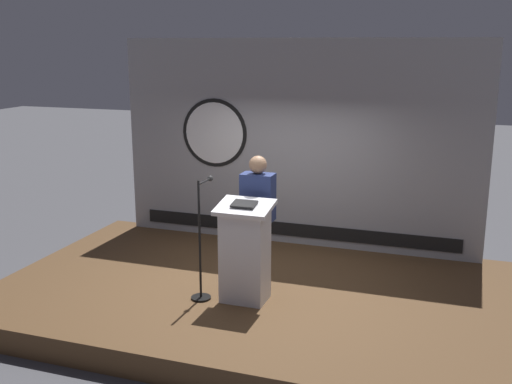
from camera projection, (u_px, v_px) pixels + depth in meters
ground_plane at (255, 309)px, 7.74m from camera, size 40.00×40.00×0.00m
stage_platform at (255, 298)px, 7.70m from camera, size 6.40×4.00×0.30m
banner_display at (294, 145)px, 9.01m from camera, size 5.45×0.12×3.06m
podium at (245, 252)px, 7.14m from camera, size 0.64×0.50×1.22m
speaker_person at (258, 221)px, 7.52m from camera, size 0.40×0.26×1.66m
microphone_stand at (202, 257)px, 7.23m from camera, size 0.24×0.50×1.46m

